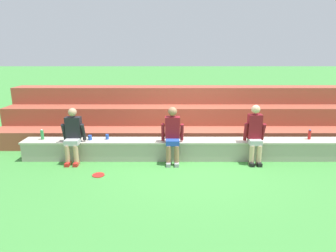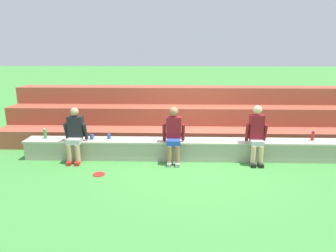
% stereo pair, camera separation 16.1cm
% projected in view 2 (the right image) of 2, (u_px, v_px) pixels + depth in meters
% --- Properties ---
extents(ground_plane, '(80.00, 80.00, 0.00)m').
position_uv_depth(ground_plane, '(194.00, 162.00, 6.98)').
color(ground_plane, '#428E3D').
extents(stone_seating_wall, '(8.17, 0.51, 0.48)m').
position_uv_depth(stone_seating_wall, '(194.00, 149.00, 7.14)').
color(stone_seating_wall, '#A8A08E').
rests_on(stone_seating_wall, ground).
extents(brick_bleachers, '(10.58, 2.14, 1.48)m').
position_uv_depth(brick_bleachers, '(190.00, 119.00, 8.84)').
color(brick_bleachers, '#A34C38').
rests_on(brick_bleachers, ground).
extents(person_far_left, '(0.53, 0.53, 1.29)m').
position_uv_depth(person_far_left, '(75.00, 134.00, 6.89)').
color(person_far_left, tan).
rests_on(person_far_left, ground).
extents(person_left_of_center, '(0.52, 0.54, 1.31)m').
position_uv_depth(person_left_of_center, '(174.00, 134.00, 6.81)').
color(person_left_of_center, '#996B4C').
rests_on(person_left_of_center, ground).
extents(person_center, '(0.49, 0.48, 1.37)m').
position_uv_depth(person_center, '(257.00, 134.00, 6.74)').
color(person_center, '#DBAD89').
rests_on(person_center, ground).
extents(water_bottle_near_left, '(0.07, 0.07, 0.24)m').
position_uv_depth(water_bottle_near_left, '(313.00, 136.00, 7.03)').
color(water_bottle_near_left, red).
rests_on(water_bottle_near_left, stone_seating_wall).
extents(water_bottle_mid_left, '(0.07, 0.07, 0.25)m').
position_uv_depth(water_bottle_mid_left, '(45.00, 134.00, 7.20)').
color(water_bottle_mid_left, green).
rests_on(water_bottle_mid_left, stone_seating_wall).
extents(plastic_cup_right_end, '(0.08, 0.08, 0.12)m').
position_uv_depth(plastic_cup_right_end, '(109.00, 136.00, 7.17)').
color(plastic_cup_right_end, blue).
rests_on(plastic_cup_right_end, stone_seating_wall).
extents(plastic_cup_left_end, '(0.09, 0.09, 0.12)m').
position_uv_depth(plastic_cup_left_end, '(92.00, 137.00, 7.14)').
color(plastic_cup_left_end, blue).
rests_on(plastic_cup_left_end, stone_seating_wall).
extents(frisbee, '(0.25, 0.25, 0.02)m').
position_uv_depth(frisbee, '(99.00, 174.00, 6.28)').
color(frisbee, red).
rests_on(frisbee, ground).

